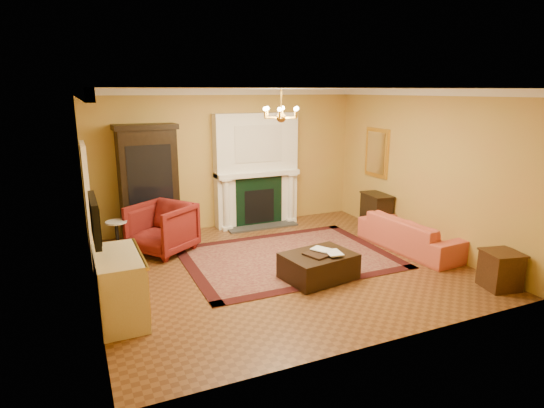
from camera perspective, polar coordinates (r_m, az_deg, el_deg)
floor at (r=7.99m, az=1.06°, el=-7.86°), size 6.00×5.50×0.02m
ceiling at (r=7.41m, az=1.17°, el=14.34°), size 6.00×5.50×0.02m
wall_back at (r=10.09m, az=-5.55°, el=5.61°), size 6.00×0.02×3.00m
wall_front at (r=5.26m, az=13.94°, el=-2.66°), size 6.00×0.02×3.00m
wall_left at (r=6.88m, az=-22.26°, el=0.61°), size 0.02×5.50×3.00m
wall_right at (r=9.22m, az=18.37°, el=4.16°), size 0.02×5.50×3.00m
fireplace at (r=10.17m, az=-1.96°, el=3.99°), size 1.90×0.70×2.50m
crown_molding at (r=8.29m, az=-1.71°, el=13.83°), size 6.00×5.50×0.12m
doorway at (r=8.64m, az=-22.06°, el=0.11°), size 0.08×1.05×2.10m
tv_panel at (r=6.33m, az=-21.35°, el=-1.80°), size 0.09×0.95×0.58m
gilt_mirror at (r=10.24m, az=13.01°, el=6.29°), size 0.06×0.76×1.05m
chandelier at (r=7.42m, az=1.16°, el=11.24°), size 0.63×0.55×0.53m
oriental_rug at (r=8.37m, az=2.02°, el=-6.70°), size 3.69×2.77×0.01m
china_cabinet at (r=9.49m, az=-15.21°, el=2.29°), size 1.14×0.55×2.23m
wingback_armchair at (r=8.73m, az=-13.65°, el=-2.69°), size 1.35×1.37×1.03m
pedestal_table at (r=8.76m, az=-18.84°, el=-3.85°), size 0.38×0.38×0.68m
commode at (r=6.44m, az=-18.58°, el=-9.80°), size 0.58×1.21×0.90m
coral_sofa at (r=9.05m, az=17.14°, el=-2.95°), size 0.79×2.20×0.84m
end_table at (r=7.88m, az=26.76°, el=-7.50°), size 0.58×0.58×0.56m
console_table at (r=10.11m, az=12.92°, el=-1.09°), size 0.47×0.74×0.78m
leather_ottoman at (r=7.44m, az=5.85°, el=-7.72°), size 1.22×0.97×0.41m
ottoman_tray at (r=7.34m, az=6.09°, el=-6.18°), size 0.57×0.51×0.03m
book_a at (r=7.29m, az=5.77°, el=-4.95°), size 0.21×0.13×0.30m
book_b at (r=7.22m, az=6.94°, el=-5.10°), size 0.23×0.06×0.32m
topiary_left at (r=9.82m, az=-6.03°, el=5.33°), size 0.18×0.18×0.48m
topiary_right at (r=10.35m, az=1.63°, el=5.81°), size 0.17×0.17×0.46m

